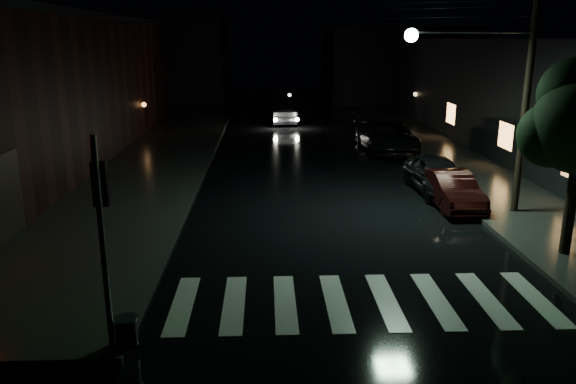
{
  "coord_description": "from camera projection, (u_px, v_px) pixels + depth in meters",
  "views": [
    {
      "loc": [
        0.78,
        -11.53,
        6.02
      ],
      "look_at": [
        1.43,
        4.52,
        1.6
      ],
      "focal_mm": 35.0,
      "sensor_mm": 36.0,
      "label": 1
    }
  ],
  "objects": [
    {
      "name": "utility_pole",
      "position": [
        508.0,
        82.0,
        18.54
      ],
      "size": [
        4.92,
        0.44,
        8.0
      ],
      "color": "black",
      "rests_on": "ground"
    },
    {
      "name": "parked_car_d",
      "position": [
        390.0,
        137.0,
        30.69
      ],
      "size": [
        3.02,
        5.87,
        1.58
      ],
      "primitive_type": "imported",
      "rotation": [
        0.0,
        0.0,
        -0.07
      ],
      "color": "black",
      "rests_on": "ground"
    },
    {
      "name": "parked_car_b",
      "position": [
        452.0,
        189.0,
        20.57
      ],
      "size": [
        1.43,
        4.0,
        1.31
      ],
      "primitive_type": "imported",
      "rotation": [
        0.0,
        0.0,
        0.01
      ],
      "color": "black",
      "rests_on": "ground"
    },
    {
      "name": "parked_car_c",
      "position": [
        381.0,
        137.0,
        30.93
      ],
      "size": [
        2.64,
        5.22,
        1.45
      ],
      "primitive_type": "imported",
      "rotation": [
        0.0,
        0.0,
        0.12
      ],
      "color": "black",
      "rests_on": "ground"
    },
    {
      "name": "sidewalk_left",
      "position": [
        141.0,
        171.0,
        25.95
      ],
      "size": [
        6.0,
        44.0,
        0.15
      ],
      "primitive_type": "cube",
      "color": "#282826",
      "rests_on": "ground"
    },
    {
      "name": "oncoming_car",
      "position": [
        282.0,
        112.0,
        40.81
      ],
      "size": [
        2.09,
        5.01,
        1.61
      ],
      "primitive_type": "imported",
      "rotation": [
        0.0,
        0.0,
        3.22
      ],
      "color": "black",
      "rests_on": "ground"
    },
    {
      "name": "signal_pole_corner",
      "position": [
        115.0,
        279.0,
        10.77
      ],
      "size": [
        0.68,
        0.61,
        4.2
      ],
      "color": "slate",
      "rests_on": "ground"
    },
    {
      "name": "building_right",
      "position": [
        569.0,
        97.0,
        29.88
      ],
      "size": [
        10.0,
        40.0,
        6.0
      ],
      "primitive_type": "cube",
      "color": "black",
      "rests_on": "ground"
    },
    {
      "name": "ground",
      "position": [
        233.0,
        314.0,
        12.67
      ],
      "size": [
        120.0,
        120.0,
        0.0
      ],
      "primitive_type": "plane",
      "color": "black",
      "rests_on": "ground"
    },
    {
      "name": "building_far_right",
      "position": [
        398.0,
        64.0,
        55.64
      ],
      "size": [
        14.0,
        10.0,
        7.0
      ],
      "primitive_type": "cube",
      "color": "black",
      "rests_on": "ground"
    },
    {
      "name": "sidewalk_right",
      "position": [
        461.0,
        168.0,
        26.53
      ],
      "size": [
        4.0,
        44.0,
        0.15
      ],
      "primitive_type": "cube",
      "color": "#282826",
      "rests_on": "ground"
    },
    {
      "name": "parked_car_a",
      "position": [
        437.0,
        175.0,
        22.4
      ],
      "size": [
        1.89,
        4.45,
        1.5
      ],
      "primitive_type": "imported",
      "rotation": [
        0.0,
        0.0,
        0.03
      ],
      "color": "black",
      "rests_on": "ground"
    },
    {
      "name": "crosswalk",
      "position": [
        361.0,
        301.0,
        13.27
      ],
      "size": [
        9.0,
        3.0,
        0.01
      ],
      "primitive_type": "cube",
      "color": "beige",
      "rests_on": "ground"
    },
    {
      "name": "building_far_left",
      "position": [
        154.0,
        59.0,
        54.58
      ],
      "size": [
        14.0,
        10.0,
        8.0
      ],
      "primitive_type": "cube",
      "color": "black",
      "rests_on": "ground"
    }
  ]
}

